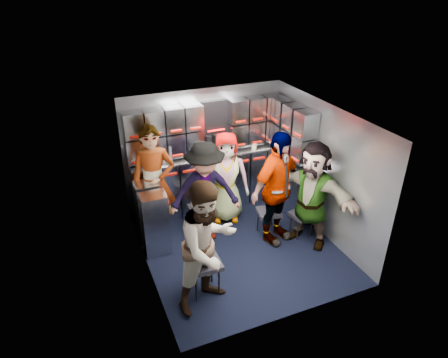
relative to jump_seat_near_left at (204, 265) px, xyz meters
name	(u,v)px	position (x,y,z in m)	size (l,w,h in m)	color
floor	(239,247)	(0.82, 0.69, -0.44)	(3.00, 3.00, 0.00)	black
wall_back	(204,148)	(0.82, 2.19, 0.61)	(2.80, 0.04, 2.10)	#8F949C
wall_left	(143,207)	(-0.58, 0.69, 0.61)	(0.04, 3.00, 2.10)	#8F949C
wall_right	(323,170)	(2.22, 0.69, 0.61)	(0.04, 3.00, 2.10)	#8F949C
ceiling	(242,117)	(0.82, 0.69, 1.66)	(2.80, 3.00, 0.02)	silver
cart_bank_back	(209,182)	(0.82, 1.98, 0.05)	(2.68, 0.38, 0.99)	#999DA8
cart_bank_left	(152,218)	(-0.37, 1.25, 0.05)	(0.38, 0.76, 0.99)	#999DA8
counter	(209,155)	(0.82, 1.98, 0.57)	(2.68, 0.42, 0.03)	silver
locker_bank_back	(207,127)	(0.82, 2.04, 1.05)	(2.68, 0.28, 0.82)	#999DA8
locker_bank_right	(293,130)	(2.07, 1.39, 1.05)	(0.28, 1.00, 0.82)	#999DA8
right_cabinet	(291,186)	(2.07, 1.29, 0.06)	(0.28, 1.20, 1.00)	#999DA8
coffee_niche	(216,126)	(1.00, 2.10, 1.03)	(0.46, 0.16, 0.84)	black
red_latch_strip	(213,167)	(0.82, 1.78, 0.44)	(2.60, 0.02, 0.03)	#B71105
jump_seat_near_left	(204,265)	(0.00, 0.00, 0.00)	(0.44, 0.42, 0.50)	black
jump_seat_mid_left	(202,210)	(0.44, 1.30, -0.04)	(0.39, 0.37, 0.46)	black
jump_seat_center	(222,194)	(0.95, 1.71, -0.07)	(0.37, 0.35, 0.42)	black
jump_seat_mid_right	(269,213)	(1.41, 0.86, -0.08)	(0.41, 0.39, 0.42)	black
jump_seat_near_right	(302,215)	(1.87, 0.61, -0.09)	(0.40, 0.39, 0.40)	black
attendant_standing	(154,183)	(-0.23, 1.56, 0.47)	(0.66, 0.44, 1.82)	black
attendant_arc_a	(208,246)	(0.00, -0.18, 0.42)	(0.84, 0.66, 1.73)	black
attendant_arc_b	(205,193)	(0.44, 1.12, 0.37)	(1.05, 0.61, 1.63)	black
attendant_arc_c	(226,177)	(0.95, 1.53, 0.34)	(0.76, 0.49, 1.56)	black
attendant_arc_d	(276,189)	(1.41, 0.68, 0.46)	(1.06, 0.44, 1.80)	black
attendant_arc_e	(311,195)	(1.87, 0.43, 0.39)	(1.55, 0.49, 1.67)	black
bottle_left	(163,156)	(0.03, 1.93, 0.72)	(0.07, 0.07, 0.26)	white
bottle_mid	(170,154)	(0.14, 1.93, 0.73)	(0.07, 0.07, 0.28)	white
bottle_right	(235,144)	(1.29, 1.93, 0.72)	(0.06, 0.06, 0.25)	white
cup_left	(153,162)	(-0.15, 1.92, 0.64)	(0.07, 0.07, 0.11)	tan
cup_right	(254,145)	(1.65, 1.92, 0.64)	(0.09, 0.09, 0.11)	tan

